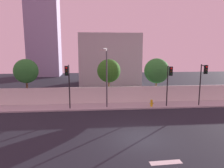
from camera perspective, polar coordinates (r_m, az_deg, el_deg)
name	(u,v)px	position (r m, az deg, el deg)	size (l,w,h in m)	color
ground_plane	(139,138)	(15.47, 7.34, -14.23)	(80.00, 80.00, 0.00)	black
sidewalk	(123,106)	(23.06, 2.91, -5.87)	(36.00, 2.40, 0.15)	#AEAEAE
perimeter_wall	(121,94)	(24.06, 2.49, -2.82)	(36.00, 0.18, 1.80)	silver
traffic_light_left	(68,78)	(20.89, -11.72, 1.67)	(0.35, 1.66, 4.44)	black
traffic_light_center	(169,77)	(22.29, 15.05, 1.70)	(0.36, 1.37, 4.28)	black
traffic_light_right	(203,76)	(23.93, 23.20, 1.92)	(0.35, 1.12, 4.38)	black
street_lamp_curbside	(106,72)	(21.40, -1.56, 3.11)	(0.86, 2.19, 6.04)	#4C4C51
fire_hydrant	(152,103)	(22.84, 10.53, -4.94)	(0.44, 0.26, 0.75)	gold
roadside_tree_leftmost	(26,71)	(25.41, -22.00, 3.20)	(2.67, 2.67, 5.05)	brown
roadside_tree_midleft	(109,71)	(24.41, -0.86, 3.53)	(2.67, 2.67, 4.99)	brown
roadside_tree_midright	(157,71)	(25.46, 11.85, 3.46)	(2.91, 2.91, 5.05)	brown
low_building_distant	(109,59)	(37.44, -0.71, 6.69)	(10.34, 6.00, 8.61)	#A8A8A8
tower_on_skyline	(42,4)	(51.25, -18.21, 19.64)	(6.84, 5.00, 31.07)	#8A82A2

